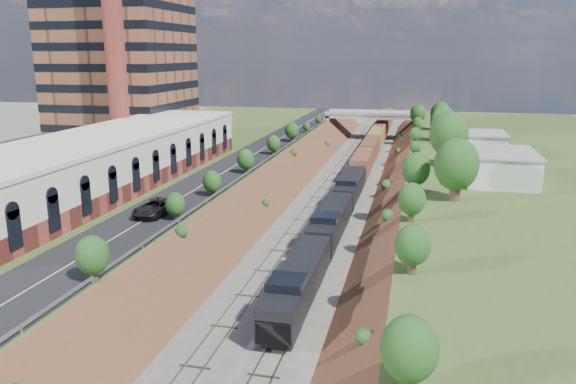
# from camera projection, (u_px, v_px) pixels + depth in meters

# --- Properties ---
(platform_left) EXTENTS (44.00, 180.00, 5.00)m
(platform_left) POSITION_uv_depth(u_px,v_px,m) (151.00, 169.00, 98.27)
(platform_left) COLOR #3F5824
(platform_left) RESTS_ON ground
(platform_right) EXTENTS (44.00, 180.00, 5.00)m
(platform_right) POSITION_uv_depth(u_px,v_px,m) (557.00, 190.00, 83.67)
(platform_right) COLOR #3F5824
(platform_right) RESTS_ON ground
(embankment_left) EXTENTS (10.00, 180.00, 10.00)m
(embankment_left) POSITION_uv_depth(u_px,v_px,m) (272.00, 190.00, 94.01)
(embankment_left) COLOR brown
(embankment_left) RESTS_ON ground
(embankment_right) EXTENTS (10.00, 180.00, 10.00)m
(embankment_right) POSITION_uv_depth(u_px,v_px,m) (406.00, 198.00, 89.14)
(embankment_right) COLOR brown
(embankment_right) RESTS_ON ground
(rail_left_track) EXTENTS (1.58, 180.00, 0.18)m
(rail_left_track) POSITION_uv_depth(u_px,v_px,m) (322.00, 192.00, 92.12)
(rail_left_track) COLOR gray
(rail_left_track) RESTS_ON ground
(rail_right_track) EXTENTS (1.58, 180.00, 0.18)m
(rail_right_track) POSITION_uv_depth(u_px,v_px,m) (353.00, 194.00, 90.97)
(rail_right_track) COLOR gray
(rail_right_track) RESTS_ON ground
(road) EXTENTS (8.00, 180.00, 0.10)m
(road) POSITION_uv_depth(u_px,v_px,m) (246.00, 159.00, 93.79)
(road) COLOR black
(road) RESTS_ON platform_left
(guardrail) EXTENTS (0.10, 171.00, 0.70)m
(guardrail) POSITION_uv_depth(u_px,v_px,m) (269.00, 158.00, 92.57)
(guardrail) COLOR #99999E
(guardrail) RESTS_ON platform_left
(commercial_building) EXTENTS (14.30, 62.30, 7.00)m
(commercial_building) POSITION_uv_depth(u_px,v_px,m) (107.00, 159.00, 74.93)
(commercial_building) COLOR #933830
(commercial_building) RESTS_ON platform_left
(smokestack) EXTENTS (3.20, 3.20, 40.00)m
(smokestack) POSITION_uv_depth(u_px,v_px,m) (114.00, 36.00, 89.74)
(smokestack) COLOR #933830
(smokestack) RESTS_ON platform_left
(overpass) EXTENTS (24.50, 8.30, 7.40)m
(overpass) POSITION_uv_depth(u_px,v_px,m) (371.00, 120.00, 148.98)
(overpass) COLOR gray
(overpass) RESTS_ON ground
(white_building_near) EXTENTS (9.00, 12.00, 4.00)m
(white_building_near) POSITION_uv_depth(u_px,v_px,m) (499.00, 168.00, 77.12)
(white_building_near) COLOR silver
(white_building_near) RESTS_ON platform_right
(white_building_far) EXTENTS (8.00, 10.00, 3.60)m
(white_building_far) POSITION_uv_depth(u_px,v_px,m) (480.00, 144.00, 98.07)
(white_building_far) COLOR silver
(white_building_far) RESTS_ON platform_right
(tree_right_large) EXTENTS (5.25, 5.25, 7.61)m
(tree_right_large) POSITION_uv_depth(u_px,v_px,m) (457.00, 165.00, 66.65)
(tree_right_large) COLOR #473323
(tree_right_large) RESTS_ON platform_right
(tree_left_crest) EXTENTS (2.45, 2.45, 3.55)m
(tree_left_crest) POSITION_uv_depth(u_px,v_px,m) (160.00, 214.00, 54.69)
(tree_left_crest) COLOR #473323
(tree_left_crest) RESTS_ON platform_left
(freight_train) EXTENTS (3.01, 153.50, 4.55)m
(freight_train) POSITION_uv_depth(u_px,v_px,m) (369.00, 150.00, 116.93)
(freight_train) COLOR black
(freight_train) RESTS_ON ground
(suv) EXTENTS (3.47, 6.48, 1.73)m
(suv) POSITION_uv_depth(u_px,v_px,m) (155.00, 207.00, 61.15)
(suv) COLOR black
(suv) RESTS_ON road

